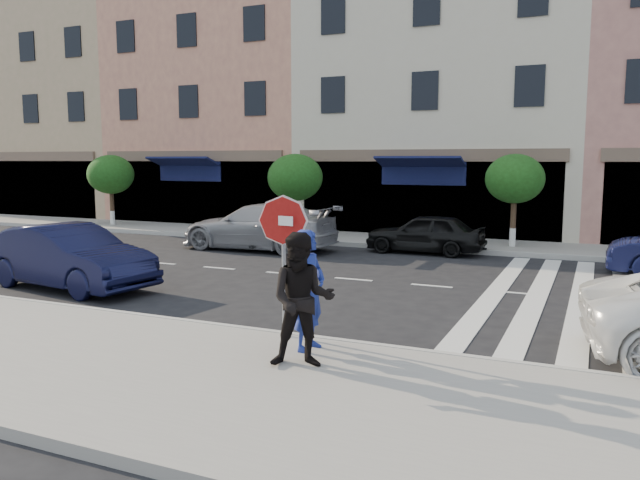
# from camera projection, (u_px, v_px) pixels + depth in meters

# --- Properties ---
(ground) EXTENTS (120.00, 120.00, 0.00)m
(ground) POSITION_uv_depth(u_px,v_px,m) (279.00, 315.00, 12.07)
(ground) COLOR black
(ground) RESTS_ON ground
(sidewalk_near) EXTENTS (60.00, 4.50, 0.15)m
(sidewalk_near) POSITION_uv_depth(u_px,v_px,m) (153.00, 371.00, 8.66)
(sidewalk_near) COLOR gray
(sidewalk_near) RESTS_ON ground
(sidewalk_far) EXTENTS (60.00, 3.00, 0.15)m
(sidewalk_far) POSITION_uv_depth(u_px,v_px,m) (425.00, 243.00, 22.01)
(sidewalk_far) COLOR gray
(sidewalk_far) RESTS_ON ground
(building_west_far) EXTENTS (12.00, 9.00, 12.00)m
(building_west_far) POSITION_uv_depth(u_px,v_px,m) (77.00, 107.00, 35.60)
(building_west_far) COLOR tan
(building_west_far) RESTS_ON ground
(building_west_mid) EXTENTS (10.00, 9.00, 14.00)m
(building_west_mid) POSITION_uv_depth(u_px,v_px,m) (242.00, 78.00, 31.01)
(building_west_mid) COLOR tan
(building_west_mid) RESTS_ON ground
(building_centre) EXTENTS (11.00, 9.00, 11.00)m
(building_centre) POSITION_uv_depth(u_px,v_px,m) (452.00, 101.00, 26.95)
(building_centre) COLOR beige
(building_centre) RESTS_ON ground
(street_tree_wa) EXTENTS (2.00, 2.00, 3.05)m
(street_tree_wa) POSITION_uv_depth(u_px,v_px,m) (111.00, 175.00, 27.22)
(street_tree_wa) COLOR #473323
(street_tree_wa) RESTS_ON sidewalk_far
(street_tree_wb) EXTENTS (2.10, 2.10, 3.06)m
(street_tree_wb) POSITION_uv_depth(u_px,v_px,m) (295.00, 178.00, 23.57)
(street_tree_wb) COLOR #473323
(street_tree_wb) RESTS_ON sidewalk_far
(street_tree_c) EXTENTS (1.90, 1.90, 3.04)m
(street_tree_c) POSITION_uv_depth(u_px,v_px,m) (515.00, 179.00, 20.32)
(street_tree_c) COLOR #473323
(street_tree_c) RESTS_ON sidewalk_far
(stop_sign) EXTENTS (0.80, 0.17, 2.29)m
(stop_sign) POSITION_uv_depth(u_px,v_px,m) (283.00, 233.00, 9.93)
(stop_sign) COLOR gray
(stop_sign) RESTS_ON sidewalk_near
(photographer) EXTENTS (0.47, 0.69, 1.82)m
(photographer) POSITION_uv_depth(u_px,v_px,m) (309.00, 290.00, 9.32)
(photographer) COLOR navy
(photographer) RESTS_ON sidewalk_near
(walker) EXTENTS (1.11, 1.01, 1.87)m
(walker) POSITION_uv_depth(u_px,v_px,m) (302.00, 300.00, 8.55)
(walker) COLOR black
(walker) RESTS_ON sidewalk_near
(car_near_mid) EXTENTS (4.70, 2.16, 1.49)m
(car_near_mid) POSITION_uv_depth(u_px,v_px,m) (69.00, 257.00, 14.50)
(car_near_mid) COLOR black
(car_near_mid) RESTS_ON ground
(car_far_left) EXTENTS (5.38, 2.23, 1.55)m
(car_far_left) POSITION_uv_depth(u_px,v_px,m) (259.00, 227.00, 20.79)
(car_far_left) COLOR #98979C
(car_far_left) RESTS_ON ground
(car_far_mid) EXTENTS (3.80, 1.57, 1.29)m
(car_far_mid) POSITION_uv_depth(u_px,v_px,m) (425.00, 233.00, 20.02)
(car_far_mid) COLOR black
(car_far_mid) RESTS_ON ground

